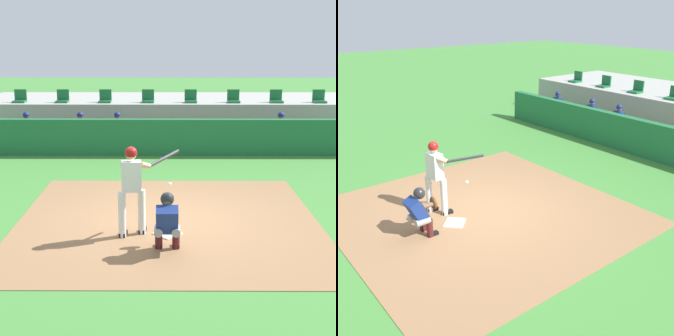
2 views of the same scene
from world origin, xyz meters
TOP-DOWN VIEW (x-y plane):
  - ground_plane at (0.00, 0.00)m, footprint 80.00×80.00m
  - dirt_infield at (0.00, 0.00)m, footprint 6.40×6.40m
  - home_plate at (0.00, -0.80)m, footprint 0.62×0.62m
  - batter_at_plate at (-0.68, -0.82)m, footprint 1.20×0.94m
  - catcher_crouched at (-0.01, -1.60)m, footprint 0.48×1.51m
  - dugout_wall at (0.00, 6.50)m, footprint 13.00×0.30m
  - dugout_bench at (0.00, 7.50)m, footprint 11.80×0.44m
  - dugout_player_0 at (-4.97, 7.34)m, footprint 0.49×0.70m
  - dugout_player_1 at (-3.09, 7.34)m, footprint 0.49×0.70m
  - dugout_player_2 at (-1.80, 7.34)m, footprint 0.49×0.70m
  - stadium_seat_0 at (-5.69, 9.38)m, footprint 0.46×0.46m
  - stadium_seat_1 at (-4.06, 9.38)m, footprint 0.46×0.46m
  - stadium_seat_2 at (-2.44, 9.38)m, footprint 0.46×0.46m
  - stadium_seat_3 at (-0.81, 9.38)m, footprint 0.46×0.46m

SIDE VIEW (x-z plane):
  - ground_plane at x=0.00m, z-range 0.00..0.00m
  - dirt_infield at x=0.00m, z-range 0.00..0.01m
  - home_plate at x=0.00m, z-range 0.01..0.04m
  - dugout_bench at x=0.00m, z-range 0.00..0.45m
  - dugout_wall at x=0.00m, z-range 0.00..1.20m
  - catcher_crouched at x=-0.01m, z-range 0.05..1.17m
  - dugout_player_0 at x=-4.97m, z-range 0.02..1.32m
  - dugout_player_1 at x=-3.09m, z-range 0.02..1.32m
  - dugout_player_2 at x=-1.80m, z-range 0.02..1.32m
  - batter_at_plate at x=-0.68m, z-range 0.13..1.94m
  - stadium_seat_0 at x=-5.69m, z-range 1.29..1.77m
  - stadium_seat_1 at x=-4.06m, z-range 1.29..1.77m
  - stadium_seat_2 at x=-2.44m, z-range 1.29..1.77m
  - stadium_seat_3 at x=-0.81m, z-range 1.29..1.77m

